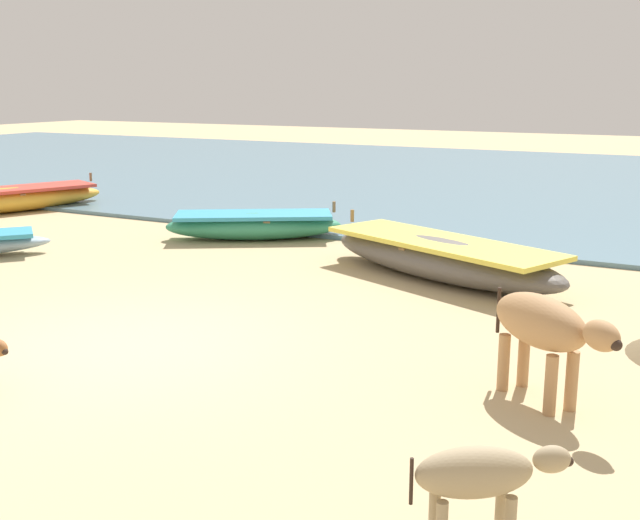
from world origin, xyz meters
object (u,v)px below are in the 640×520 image
fishing_boat_6 (441,257)px  calf_far_dun (480,476)px  fishing_boat_4 (1,200)px  fishing_boat_5 (254,225)px  cow_adult_tan (544,327)px

fishing_boat_6 → calf_far_dun: 6.90m
fishing_boat_4 → calf_far_dun: 15.19m
fishing_boat_4 → fishing_boat_5: 6.60m
fishing_boat_5 → cow_adult_tan: size_ratio=2.42×
fishing_boat_4 → fishing_boat_5: fishing_boat_4 is taller
fishing_boat_6 → cow_adult_tan: size_ratio=3.25×
fishing_boat_6 → cow_adult_tan: cow_adult_tan is taller
fishing_boat_5 → cow_adult_tan: 8.24m
fishing_boat_4 → calf_far_dun: size_ratio=5.04×
fishing_boat_5 → cow_adult_tan: bearing=-70.6°
calf_far_dun → fishing_boat_5: bearing=95.3°
cow_adult_tan → calf_far_dun: cow_adult_tan is taller
fishing_boat_4 → calf_far_dun: bearing=-97.4°
cow_adult_tan → fishing_boat_6: bearing=156.6°
fishing_boat_4 → cow_adult_tan: 13.96m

